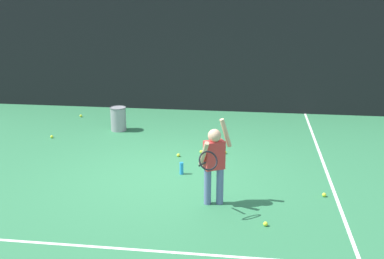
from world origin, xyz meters
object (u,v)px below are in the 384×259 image
at_px(tennis_ball_0, 266,224).
at_px(tennis_ball_3, 201,152).
at_px(water_bottle, 182,168).
at_px(tennis_ball_4, 178,155).
at_px(tennis_ball_6, 324,195).
at_px(tennis_player, 214,160).
at_px(ball_hopper, 118,118).
at_px(tennis_ball_2, 81,116).
at_px(tennis_ball_5, 52,137).
at_px(tennis_ball_1, 225,152).

relative_size(tennis_ball_0, tennis_ball_3, 1.00).
height_order(water_bottle, tennis_ball_3, water_bottle).
xyz_separation_m(tennis_ball_0, tennis_ball_4, (-1.68, 2.68, 0.00)).
relative_size(tennis_ball_0, tennis_ball_6, 1.00).
height_order(tennis_player, ball_hopper, tennis_player).
height_order(water_bottle, tennis_ball_2, water_bottle).
relative_size(ball_hopper, water_bottle, 2.55).
relative_size(water_bottle, tennis_ball_3, 3.33).
relative_size(tennis_ball_2, tennis_ball_4, 1.00).
bearing_deg(tennis_ball_6, ball_hopper, 143.59).
bearing_deg(tennis_ball_0, tennis_ball_4, 122.12).
bearing_deg(tennis_ball_5, ball_hopper, 31.21).
height_order(tennis_player, tennis_ball_4, tennis_player).
bearing_deg(tennis_ball_6, tennis_ball_3, 140.42).
bearing_deg(water_bottle, tennis_ball_2, 132.02).
height_order(tennis_ball_4, tennis_ball_5, same).
bearing_deg(tennis_ball_1, ball_hopper, 152.78).
relative_size(ball_hopper, tennis_ball_1, 8.52).
relative_size(tennis_ball_5, tennis_ball_6, 1.00).
xyz_separation_m(ball_hopper, tennis_ball_3, (2.12, -1.37, -0.26)).
distance_m(tennis_ball_1, tennis_ball_6, 2.52).
relative_size(water_bottle, tennis_ball_1, 3.33).
bearing_deg(tennis_ball_5, water_bottle, -28.36).
xyz_separation_m(tennis_ball_1, tennis_ball_5, (-3.91, 0.54, 0.00)).
relative_size(tennis_ball_1, tennis_ball_5, 1.00).
bearing_deg(tennis_ball_1, tennis_ball_2, 148.75).
height_order(tennis_ball_5, tennis_ball_6, same).
xyz_separation_m(tennis_ball_3, tennis_ball_5, (-3.43, 0.57, 0.00)).
bearing_deg(tennis_ball_2, tennis_ball_4, -41.55).
bearing_deg(tennis_ball_6, tennis_ball_0, -130.20).
relative_size(tennis_player, tennis_ball_2, 20.46).
distance_m(water_bottle, tennis_ball_6, 2.51).
relative_size(tennis_player, tennis_ball_0, 20.46).
bearing_deg(tennis_player, tennis_ball_5, 114.29).
distance_m(tennis_player, tennis_ball_1, 2.46).
distance_m(tennis_ball_1, tennis_ball_2, 4.59).
bearing_deg(tennis_ball_4, water_bottle, -77.08).
height_order(tennis_ball_1, tennis_ball_2, same).
height_order(tennis_ball_0, tennis_ball_1, same).
bearing_deg(ball_hopper, tennis_ball_4, -43.91).
bearing_deg(tennis_player, tennis_ball_4, 84.20).
bearing_deg(water_bottle, tennis_ball_0, -50.27).
bearing_deg(tennis_ball_0, tennis_ball_1, 104.58).
bearing_deg(ball_hopper, tennis_ball_3, -32.81).
bearing_deg(water_bottle, ball_hopper, 126.87).
height_order(ball_hopper, tennis_ball_0, ball_hopper).
relative_size(tennis_player, tennis_ball_1, 20.46).
distance_m(tennis_ball_2, tennis_ball_3, 4.20).
bearing_deg(tennis_ball_0, tennis_ball_3, 113.09).
bearing_deg(tennis_ball_2, tennis_player, -50.53).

